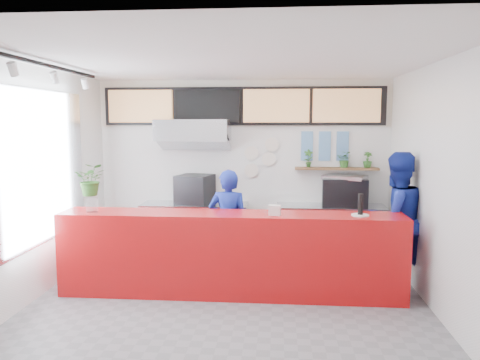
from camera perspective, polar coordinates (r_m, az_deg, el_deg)
The scene contains 43 objects.
floor at distance 6.05m, azimuth -1.54°, elevation -15.07°, with size 5.00×5.00×0.00m, color slate.
ceiling at distance 5.65m, azimuth -1.65°, elevation 14.38°, with size 5.00×5.00×0.00m, color silver.
wall_back at distance 8.13m, azimuth 0.35°, elevation 1.56°, with size 5.00×5.00×0.00m, color white.
wall_left at distance 6.43m, azimuth -24.32°, elevation -0.53°, with size 5.00×5.00×0.00m, color white.
wall_right at distance 5.93m, azimuth 23.18°, elevation -1.06°, with size 5.00×5.00×0.00m, color white.
service_counter at distance 6.25m, azimuth -1.16°, elevation -9.01°, with size 4.50×0.60×1.10m, color #AB0C0D.
cream_band at distance 8.09m, azimuth 0.35°, elevation 9.33°, with size 5.00×0.02×0.80m, color beige.
prep_bench at distance 8.11m, azimuth -5.50°, elevation -6.01°, with size 1.80×0.60×0.90m, color #B2B5BA.
panini_oven at distance 7.98m, azimuth -5.52°, elevation -1.14°, with size 0.55×0.55×0.49m, color black.
extraction_hood at distance 7.85m, azimuth -5.71°, elevation 6.08°, with size 1.20×0.70×0.35m, color #B2B5BA.
hood_lip at distance 7.86m, azimuth -5.69°, elevation 4.62°, with size 1.20×0.70×0.08m, color #B2B5BA.
right_bench at distance 8.03m, azimuth 10.97°, elevation -6.24°, with size 1.80×0.60×0.90m, color #B2B5BA.
espresso_machine at distance 7.93m, azimuth 12.62°, elevation -1.43°, with size 0.72×0.52×0.46m, color black.
espresso_tray at distance 7.90m, azimuth 12.66°, elevation 0.35°, with size 0.66×0.46×0.06m, color #A3A6AA.
herb_shelf at distance 8.07m, azimuth 11.70°, elevation 1.37°, with size 1.40×0.18×0.04m, color brown.
menu_board_far_left at distance 8.30m, azimuth -11.99°, elevation 8.78°, with size 1.10×0.10×0.55m, color tan.
menu_board_mid_left at distance 8.05m, azimuth -3.96°, elevation 8.97°, with size 1.10×0.10×0.55m, color black.
menu_board_mid_right at distance 7.96m, azimuth 4.43°, elevation 8.99°, with size 1.10×0.10×0.55m, color tan.
menu_board_far_right at distance 8.03m, azimuth 12.83°, elevation 8.82°, with size 1.10×0.10×0.55m, color tan.
soffit at distance 8.06m, azimuth 0.33°, elevation 8.98°, with size 4.80×0.04×0.65m, color black.
window_pane at distance 6.66m, azimuth -22.93°, elevation 1.51°, with size 0.04×2.20×1.90m, color silver.
window_frame at distance 6.65m, azimuth -22.78°, elevation 1.51°, with size 0.03×2.30×2.00m, color #B2B5BA.
track_rail at distance 6.23m, azimuth -21.71°, elevation 12.65°, with size 0.05×2.40×0.04m, color black.
dec_plate_a at distance 8.07m, azimuth 1.39°, elevation 3.30°, with size 0.24×0.24×0.03m, color silver.
dec_plate_b at distance 8.07m, azimuth 3.52°, elevation 2.57°, with size 0.24×0.24×0.03m, color silver.
dec_plate_c at distance 8.10m, azimuth 1.39°, elevation 1.18°, with size 0.24×0.24×0.03m, color silver.
dec_plate_d at distance 8.05m, azimuth 3.89°, elevation 4.34°, with size 0.24×0.24×0.03m, color silver.
photo_frame_a at distance 8.07m, azimuth 8.18°, elevation 5.00°, with size 0.20×0.02×0.25m, color #598CBF.
photo_frame_b at distance 8.09m, azimuth 10.31°, elevation 4.97°, with size 0.20×0.02×0.25m, color #598CBF.
photo_frame_c at distance 8.13m, azimuth 12.42°, elevation 4.93°, with size 0.20×0.02×0.25m, color #598CBF.
photo_frame_d at distance 8.08m, azimuth 8.15°, elevation 3.23°, with size 0.20×0.02×0.25m, color #598CBF.
photo_frame_e at distance 8.11m, azimuth 10.27°, elevation 3.20°, with size 0.20×0.02×0.25m, color #598CBF.
photo_frame_f at distance 8.14m, azimuth 12.37°, elevation 3.17°, with size 0.20×0.02×0.25m, color #598CBF.
staff_center at distance 6.80m, azimuth -1.42°, elevation -5.46°, with size 0.59×0.39×1.61m, color navy.
staff_right at distance 6.84m, azimuth 18.45°, elevation -4.61°, with size 0.91×0.71×1.88m, color navy.
herb_a at distance 8.01m, azimuth 8.33°, elevation 2.63°, with size 0.16×0.11×0.30m, color #2D5D20.
herb_c at distance 8.07m, azimuth 12.67°, elevation 2.47°, with size 0.25×0.21×0.27m, color #2D5D20.
herb_d at distance 8.13m, azimuth 15.28°, elevation 2.39°, with size 0.15×0.13×0.27m, color #2D5D20.
glass_vase at distance 6.47m, azimuth -17.58°, elevation -2.92°, with size 0.15×0.15×0.19m, color silver.
basil_vase at distance 6.42m, azimuth -17.70°, elevation 0.06°, with size 0.39×0.33×0.43m, color #2D5D20.
napkin_holder at distance 5.98m, azimuth 4.25°, elevation -3.69°, with size 0.15×0.09×0.13m, color silver.
white_plate at distance 6.14m, azimuth 14.44°, elevation -4.16°, with size 0.22×0.22×0.02m, color silver.
pepper_mill at distance 6.11m, azimuth 14.48°, elevation -2.88°, with size 0.07×0.07×0.27m, color black.
Camera 1 is at (0.62, -5.57, 2.28)m, focal length 35.00 mm.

